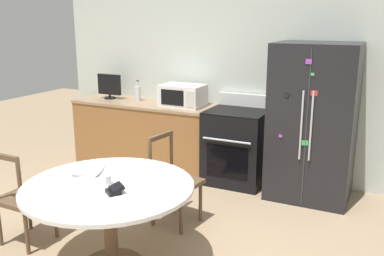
{
  "coord_description": "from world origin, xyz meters",
  "views": [
    {
      "loc": [
        1.86,
        -2.56,
        2.02
      ],
      "look_at": [
        0.07,
        1.15,
        0.95
      ],
      "focal_mm": 40.0,
      "sensor_mm": 36.0,
      "label": 1
    }
  ],
  "objects_px": {
    "oven_range": "(237,146)",
    "dining_chair_left": "(23,199)",
    "microwave": "(183,95)",
    "counter_bottle": "(138,93)",
    "candle_glass": "(106,181)",
    "countertop_tv": "(109,86)",
    "dining_chair_far": "(174,182)",
    "wallet": "(115,190)",
    "refrigerator": "(313,122)"
  },
  "relations": [
    {
      "from": "microwave",
      "to": "candle_glass",
      "type": "distance_m",
      "value": 2.38
    },
    {
      "from": "dining_chair_far",
      "to": "wallet",
      "type": "distance_m",
      "value": 1.11
    },
    {
      "from": "refrigerator",
      "to": "counter_bottle",
      "type": "height_order",
      "value": "refrigerator"
    },
    {
      "from": "counter_bottle",
      "to": "candle_glass",
      "type": "relative_size",
      "value": 3.45
    },
    {
      "from": "countertop_tv",
      "to": "dining_chair_far",
      "type": "xyz_separation_m",
      "value": [
        1.77,
        -1.38,
        -0.65
      ]
    },
    {
      "from": "candle_glass",
      "to": "wallet",
      "type": "relative_size",
      "value": 0.47
    },
    {
      "from": "counter_bottle",
      "to": "microwave",
      "type": "bearing_deg",
      "value": -4.61
    },
    {
      "from": "candle_glass",
      "to": "microwave",
      "type": "bearing_deg",
      "value": 102.24
    },
    {
      "from": "oven_range",
      "to": "dining_chair_left",
      "type": "distance_m",
      "value": 2.58
    },
    {
      "from": "candle_glass",
      "to": "counter_bottle",
      "type": "bearing_deg",
      "value": 117.35
    },
    {
      "from": "microwave",
      "to": "candle_glass",
      "type": "relative_size",
      "value": 6.72
    },
    {
      "from": "microwave",
      "to": "dining_chair_far",
      "type": "distance_m",
      "value": 1.61
    },
    {
      "from": "countertop_tv",
      "to": "dining_chair_left",
      "type": "height_order",
      "value": "countertop_tv"
    },
    {
      "from": "countertop_tv",
      "to": "dining_chair_far",
      "type": "distance_m",
      "value": 2.34
    },
    {
      "from": "microwave",
      "to": "counter_bottle",
      "type": "xyz_separation_m",
      "value": [
        -0.73,
        0.06,
        -0.03
      ]
    },
    {
      "from": "refrigerator",
      "to": "wallet",
      "type": "relative_size",
      "value": 10.17
    },
    {
      "from": "oven_range",
      "to": "dining_chair_left",
      "type": "relative_size",
      "value": 1.2
    },
    {
      "from": "dining_chair_far",
      "to": "microwave",
      "type": "bearing_deg",
      "value": -148.27
    },
    {
      "from": "microwave",
      "to": "dining_chair_left",
      "type": "distance_m",
      "value": 2.44
    },
    {
      "from": "oven_range",
      "to": "dining_chair_left",
      "type": "bearing_deg",
      "value": -117.97
    },
    {
      "from": "wallet",
      "to": "oven_range",
      "type": "bearing_deg",
      "value": 87.34
    },
    {
      "from": "counter_bottle",
      "to": "dining_chair_far",
      "type": "xyz_separation_m",
      "value": [
        1.32,
        -1.42,
        -0.57
      ]
    },
    {
      "from": "countertop_tv",
      "to": "dining_chair_far",
      "type": "bearing_deg",
      "value": -37.95
    },
    {
      "from": "oven_range",
      "to": "dining_chair_far",
      "type": "relative_size",
      "value": 1.2
    },
    {
      "from": "microwave",
      "to": "counter_bottle",
      "type": "bearing_deg",
      "value": 175.39
    },
    {
      "from": "refrigerator",
      "to": "candle_glass",
      "type": "height_order",
      "value": "refrigerator"
    },
    {
      "from": "oven_range",
      "to": "dining_chair_left",
      "type": "height_order",
      "value": "oven_range"
    },
    {
      "from": "dining_chair_left",
      "to": "candle_glass",
      "type": "relative_size",
      "value": 10.99
    },
    {
      "from": "oven_range",
      "to": "countertop_tv",
      "type": "xyz_separation_m",
      "value": [
        -1.95,
        0.06,
        0.62
      ]
    },
    {
      "from": "refrigerator",
      "to": "dining_chair_far",
      "type": "relative_size",
      "value": 1.95
    },
    {
      "from": "candle_glass",
      "to": "wallet",
      "type": "bearing_deg",
      "value": -33.99
    },
    {
      "from": "dining_chair_left",
      "to": "microwave",
      "type": "bearing_deg",
      "value": 80.38
    },
    {
      "from": "refrigerator",
      "to": "microwave",
      "type": "relative_size",
      "value": 3.19
    },
    {
      "from": "refrigerator",
      "to": "dining_chair_left",
      "type": "height_order",
      "value": "refrigerator"
    },
    {
      "from": "microwave",
      "to": "dining_chair_left",
      "type": "height_order",
      "value": "microwave"
    },
    {
      "from": "dining_chair_left",
      "to": "wallet",
      "type": "distance_m",
      "value": 1.15
    },
    {
      "from": "microwave",
      "to": "countertop_tv",
      "type": "distance_m",
      "value": 1.18
    },
    {
      "from": "counter_bottle",
      "to": "dining_chair_left",
      "type": "relative_size",
      "value": 0.31
    },
    {
      "from": "dining_chair_left",
      "to": "wallet",
      "type": "xyz_separation_m",
      "value": [
        1.1,
        -0.1,
        0.32
      ]
    },
    {
      "from": "microwave",
      "to": "counter_bottle",
      "type": "distance_m",
      "value": 0.73
    },
    {
      "from": "candle_glass",
      "to": "refrigerator",
      "type": "bearing_deg",
      "value": 61.98
    },
    {
      "from": "microwave",
      "to": "candle_glass",
      "type": "height_order",
      "value": "microwave"
    },
    {
      "from": "refrigerator",
      "to": "candle_glass",
      "type": "xyz_separation_m",
      "value": [
        -1.18,
        -2.22,
        -0.11
      ]
    },
    {
      "from": "refrigerator",
      "to": "countertop_tv",
      "type": "distance_m",
      "value": 2.87
    },
    {
      "from": "counter_bottle",
      "to": "candle_glass",
      "type": "bearing_deg",
      "value": -62.65
    },
    {
      "from": "oven_range",
      "to": "dining_chair_far",
      "type": "bearing_deg",
      "value": -97.54
    },
    {
      "from": "candle_glass",
      "to": "dining_chair_left",
      "type": "bearing_deg",
      "value": -179.54
    },
    {
      "from": "oven_range",
      "to": "dining_chair_far",
      "type": "height_order",
      "value": "oven_range"
    },
    {
      "from": "microwave",
      "to": "counter_bottle",
      "type": "relative_size",
      "value": 1.95
    },
    {
      "from": "dining_chair_left",
      "to": "candle_glass",
      "type": "height_order",
      "value": "dining_chair_left"
    }
  ]
}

